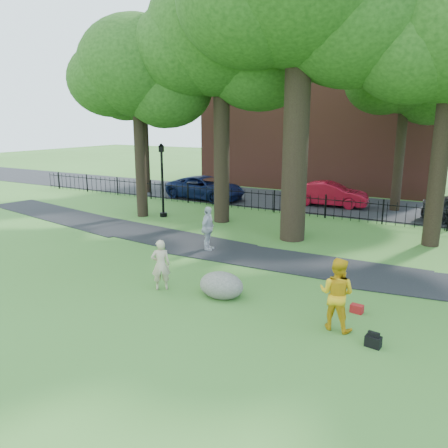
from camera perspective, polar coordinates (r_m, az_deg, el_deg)
The scene contains 15 objects.
ground at distance 13.87m, azimuth -1.57°, elevation -8.74°, with size 120.00×120.00×0.00m, color #3C6A25.
footpath at distance 16.76m, azimuth 8.30°, elevation -4.88°, with size 36.00×2.60×0.03m, color black.
street at distance 28.29m, azimuth 15.34°, elevation 2.34°, with size 80.00×7.00×0.02m, color black.
iron_fence at distance 24.38m, azimuth 13.08°, elevation 2.17°, with size 44.00×0.04×1.20m.
brick_building at distance 36.58m, azimuth 12.92°, elevation 14.37°, with size 18.00×8.00×12.00m, color brown.
tree_row at distance 20.54m, azimuth 12.68°, elevation 21.34°, with size 26.82×7.96×12.42m.
woman at distance 13.87m, azimuth -8.26°, elevation -5.29°, with size 0.59×0.39×1.63m, color tan.
man at distance 11.55m, azimuth 14.50°, elevation -8.82°, with size 0.92×0.72×1.90m, color gold.
pedestrian at distance 17.76m, azimuth -2.13°, elevation -0.62°, with size 1.07×0.45×1.83m, color #B1B1B6.
boulder at distance 13.34m, azimuth -0.35°, elevation -7.78°, with size 1.40×1.05×0.82m, color #6B6859.
lamppost at distance 24.08m, azimuth -8.05°, elevation 5.56°, with size 0.40×0.40×4.02m.
backpack at distance 11.26m, azimuth 18.91°, elevation -14.31°, with size 0.36×0.23×0.27m, color black.
red_bag at distance 12.92m, azimuth 16.95°, elevation -10.54°, with size 0.34×0.21×0.23m, color maroon.
red_sedan at distance 27.78m, azimuth 13.64°, elevation 3.81°, with size 1.58×4.54×1.50m, color maroon.
navy_van at distance 29.44m, azimuth -2.42°, elevation 4.75°, with size 2.54×5.50×1.53m, color #0B153B.
Camera 1 is at (6.62, -10.99, 5.25)m, focal length 35.00 mm.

